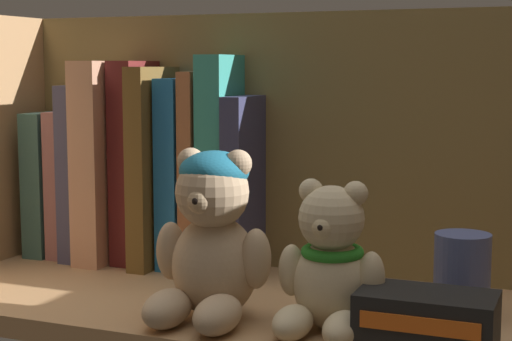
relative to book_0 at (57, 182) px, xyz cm
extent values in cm
cube|color=tan|center=(30.70, -10.81, -9.30)|extent=(67.11, 25.82, 2.00)
cube|color=olive|center=(30.70, 2.71, 4.47)|extent=(69.51, 1.20, 29.53)
cube|color=#39615C|center=(0.00, 0.00, 0.00)|extent=(2.71, 10.28, 16.60)
cube|color=#A66868|center=(2.66, 0.00, 0.10)|extent=(1.97, 9.79, 16.80)
cube|color=#3F4063|center=(4.99, 0.00, 1.60)|extent=(2.06, 11.57, 19.79)
cube|color=tan|center=(8.02, 0.00, 2.93)|extent=(3.37, 13.34, 22.46)
cube|color=maroon|center=(11.47, 0.00, 2.93)|extent=(2.91, 9.39, 22.47)
cube|color=brown|center=(14.33, 0.00, 2.62)|extent=(2.18, 13.05, 21.84)
cube|color=#2678C4|center=(16.97, 0.00, 2.01)|extent=(2.47, 9.56, 20.61)
cube|color=#B36B43|center=(19.33, 0.00, 2.36)|extent=(1.62, 9.53, 21.32)
cube|color=teal|center=(21.91, 0.00, 3.24)|extent=(2.91, 9.16, 23.09)
cube|color=#37385D|center=(24.75, 0.00, 1.11)|extent=(2.15, 10.57, 18.82)
ellipsoid|color=tan|center=(28.47, -16.71, -3.79)|extent=(7.67, 7.04, 9.02)
sphere|color=tan|center=(28.47, -17.16, 2.85)|extent=(6.42, 6.42, 6.42)
sphere|color=tan|center=(26.22, -16.73, 5.35)|extent=(2.41, 2.41, 2.41)
sphere|color=tan|center=(30.71, -16.69, 5.35)|extent=(2.41, 2.41, 2.41)
sphere|color=tan|center=(28.49, -19.43, 2.46)|extent=(2.41, 2.41, 2.41)
sphere|color=black|center=(28.50, -20.28, 2.53)|extent=(0.84, 0.84, 0.84)
ellipsoid|color=tan|center=(26.02, -21.01, -6.70)|extent=(3.66, 6.05, 3.21)
ellipsoid|color=tan|center=(30.99, -20.97, -6.70)|extent=(3.66, 6.05, 3.21)
ellipsoid|color=tan|center=(24.41, -17.19, -2.66)|extent=(2.63, 2.63, 5.21)
ellipsoid|color=tan|center=(32.53, -17.12, -2.66)|extent=(2.63, 2.63, 5.21)
ellipsoid|color=#1F6E90|center=(28.47, -16.71, 4.61)|extent=(6.10, 6.10, 3.53)
ellipsoid|color=beige|center=(39.02, -16.26, -4.46)|extent=(6.53, 5.99, 7.68)
sphere|color=beige|center=(39.01, -16.64, 1.19)|extent=(5.46, 5.46, 5.46)
sphere|color=beige|center=(37.10, -16.23, 3.32)|extent=(2.05, 2.05, 2.05)
sphere|color=beige|center=(40.93, -16.28, 3.32)|extent=(2.05, 2.05, 2.05)
sphere|color=beige|center=(38.98, -18.58, 0.86)|extent=(2.05, 2.05, 2.05)
sphere|color=black|center=(38.97, -19.29, 0.91)|extent=(0.72, 0.72, 0.72)
ellipsoid|color=beige|center=(36.85, -19.87, -6.94)|extent=(3.15, 5.16, 2.73)
ellipsoid|color=beige|center=(41.07, -19.93, -6.94)|extent=(3.15, 5.16, 2.73)
ellipsoid|color=beige|center=(35.55, -16.59, -3.50)|extent=(2.25, 2.25, 4.44)
ellipsoid|color=beige|center=(42.46, -16.69, -3.50)|extent=(2.25, 2.25, 4.44)
torus|color=#298927|center=(39.02, -16.26, -1.70)|extent=(5.24, 5.24, 0.98)
cylinder|color=#4C5B99|center=(48.53, -8.63, -4.59)|extent=(4.90, 4.90, 7.43)
cube|color=black|center=(47.30, -18.30, -6.02)|extent=(10.55, 6.09, 4.56)
cube|color=orange|center=(47.30, -21.42, -5.45)|extent=(8.97, 0.16, 1.28)
camera|label=1|loc=(58.44, -80.57, 13.51)|focal=57.88mm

